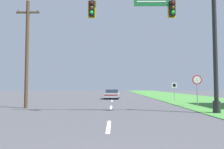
# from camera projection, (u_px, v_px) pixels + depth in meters

# --- Properties ---
(grass_verge_right) EXTENTS (10.00, 110.00, 0.04)m
(grass_verge_right) POSITION_uv_depth(u_px,v_px,m) (182.00, 97.00, 32.71)
(grass_verge_right) COLOR #428438
(grass_verge_right) RESTS_ON ground
(road_center_line) EXTENTS (0.16, 34.80, 0.01)m
(road_center_line) POSITION_uv_depth(u_px,v_px,m) (112.00, 101.00, 24.80)
(road_center_line) COLOR silver
(road_center_line) RESTS_ON ground
(signal_mast) EXTENTS (8.91, 0.47, 8.10)m
(signal_mast) POSITION_uv_depth(u_px,v_px,m) (181.00, 33.00, 13.38)
(signal_mast) COLOR #232326
(signal_mast) RESTS_ON grass_verge_right
(car_ahead) EXTENTS (2.07, 4.45, 1.19)m
(car_ahead) POSITION_uv_depth(u_px,v_px,m) (112.00, 94.00, 28.97)
(car_ahead) COLOR black
(car_ahead) RESTS_ON ground
(stop_sign) EXTENTS (0.76, 0.07, 2.50)m
(stop_sign) POSITION_uv_depth(u_px,v_px,m) (197.00, 83.00, 17.73)
(stop_sign) COLOR gray
(stop_sign) RESTS_ON grass_verge_right
(route_sign_post) EXTENTS (0.55, 0.06, 2.03)m
(route_sign_post) POSITION_uv_depth(u_px,v_px,m) (174.00, 87.00, 24.79)
(route_sign_post) COLOR gray
(route_sign_post) RESTS_ON grass_verge_right
(utility_pole_near) EXTENTS (1.80, 0.26, 8.21)m
(utility_pole_near) POSITION_uv_depth(u_px,v_px,m) (27.00, 52.00, 16.60)
(utility_pole_near) COLOR #4C3823
(utility_pole_near) RESTS_ON ground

